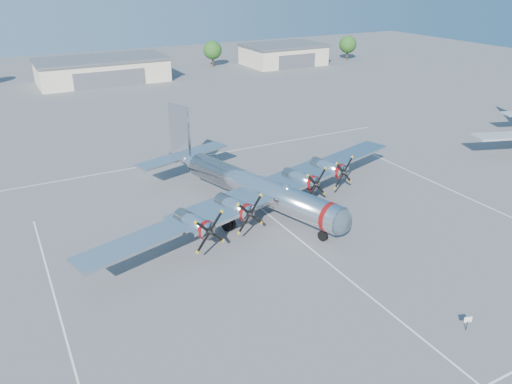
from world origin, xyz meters
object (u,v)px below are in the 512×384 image
tree_east (213,50)px  main_bomber_b29 (251,209)px  hangar_center (102,70)px  tree_far_east (348,44)px  hangar_east (283,54)px  info_placard (468,321)px

tree_east → main_bomber_b29: 86.74m
hangar_center → tree_east: (30.00, 6.04, 1.51)m
tree_east → tree_far_east: 38.83m
hangar_center → tree_east: size_ratio=4.31×
hangar_east → main_bomber_b29: size_ratio=0.50×
hangar_center → main_bomber_b29: size_ratio=0.69×
hangar_center → info_placard: bearing=-88.0°
main_bomber_b29 → info_placard: main_bomber_b29 is taller
hangar_east → tree_east: size_ratio=3.10×
hangar_east → tree_east: 19.04m
hangar_east → tree_far_east: 20.15m
tree_east → tree_far_east: same height
hangar_east → info_placard: hangar_east is taller
main_bomber_b29 → tree_far_east: bearing=29.9°
hangar_center → tree_east: 30.64m
tree_far_east → main_bomber_b29: 100.46m
hangar_east → tree_east: tree_east is taller
tree_far_east → main_bomber_b29: size_ratio=0.16×
tree_east → main_bomber_b29: (-30.97, -80.92, -4.22)m
info_placard → hangar_east: bearing=84.6°
main_bomber_b29 → hangar_east: bearing=40.1°
tree_east → main_bomber_b29: tree_east is taller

